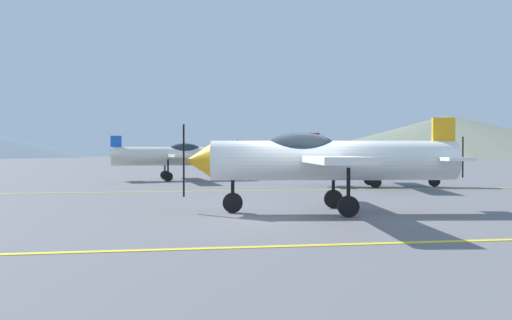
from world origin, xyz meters
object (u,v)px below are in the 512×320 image
at_px(airplane_near, 323,159).
at_px(car_sedan, 251,162).
at_px(airplane_mid, 382,156).
at_px(airplane_far, 175,156).

bearing_deg(airplane_near, car_sedan, 86.02).
height_order(airplane_mid, airplane_far, same).
bearing_deg(airplane_mid, car_sedan, 107.09).
distance_m(airplane_near, airplane_far, 16.51).
height_order(airplane_near, airplane_far, same).
xyz_separation_m(airplane_near, car_sedan, (1.56, 22.46, -0.51)).
xyz_separation_m(airplane_near, airplane_far, (-3.61, 16.11, 0.00)).
distance_m(airplane_mid, airplane_far, 11.31).
xyz_separation_m(airplane_mid, airplane_far, (-9.16, 6.63, 0.00)).
xyz_separation_m(airplane_far, car_sedan, (5.17, 6.34, -0.51)).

